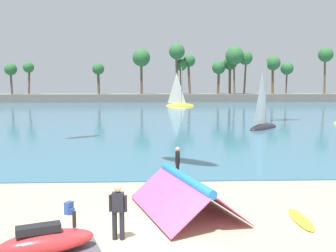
{
  "coord_description": "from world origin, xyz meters",
  "views": [
    {
      "loc": [
        0.05,
        -10.14,
        4.68
      ],
      "look_at": [
        0.8,
        9.73,
        2.28
      ],
      "focal_mm": 40.13,
      "sensor_mm": 36.0,
      "label": 1
    }
  ],
  "objects_px": {
    "person_at_waterline": "(178,163)",
    "surfboard": "(301,219)",
    "sailboat_mid_bay": "(263,122)",
    "backpack_by_trailer": "(69,208)",
    "sailboat_near_shore": "(179,102)",
    "folded_kite": "(186,188)",
    "watercraft_on_trailer": "(47,244)",
    "person_rigging_by_gear": "(118,210)"
  },
  "relations": [
    {
      "from": "person_at_waterline",
      "to": "surfboard",
      "type": "relative_size",
      "value": 0.79
    },
    {
      "from": "person_at_waterline",
      "to": "sailboat_mid_bay",
      "type": "bearing_deg",
      "value": 63.29
    },
    {
      "from": "backpack_by_trailer",
      "to": "sailboat_near_shore",
      "type": "relative_size",
      "value": 0.06
    },
    {
      "from": "folded_kite",
      "to": "surfboard",
      "type": "height_order",
      "value": "folded_kite"
    },
    {
      "from": "folded_kite",
      "to": "backpack_by_trailer",
      "type": "height_order",
      "value": "folded_kite"
    },
    {
      "from": "watercraft_on_trailer",
      "to": "surfboard",
      "type": "relative_size",
      "value": 1.33
    },
    {
      "from": "folded_kite",
      "to": "watercraft_on_trailer",
      "type": "distance_m",
      "value": 5.34
    },
    {
      "from": "watercraft_on_trailer",
      "to": "surfboard",
      "type": "xyz_separation_m",
      "value": [
        7.72,
        2.66,
        -0.48
      ]
    },
    {
      "from": "folded_kite",
      "to": "person_rigging_by_gear",
      "type": "height_order",
      "value": "person_rigging_by_gear"
    },
    {
      "from": "folded_kite",
      "to": "backpack_by_trailer",
      "type": "relative_size",
      "value": 11.52
    },
    {
      "from": "person_rigging_by_gear",
      "to": "folded_kite",
      "type": "bearing_deg",
      "value": 46.0
    },
    {
      "from": "folded_kite",
      "to": "sailboat_near_shore",
      "type": "xyz_separation_m",
      "value": [
        3.56,
        55.83,
        -0.15
      ]
    },
    {
      "from": "person_at_waterline",
      "to": "sailboat_mid_bay",
      "type": "height_order",
      "value": "sailboat_mid_bay"
    },
    {
      "from": "person_at_waterline",
      "to": "watercraft_on_trailer",
      "type": "bearing_deg",
      "value": -116.94
    },
    {
      "from": "person_rigging_by_gear",
      "to": "backpack_by_trailer",
      "type": "height_order",
      "value": "person_rigging_by_gear"
    },
    {
      "from": "watercraft_on_trailer",
      "to": "person_at_waterline",
      "type": "relative_size",
      "value": 1.67
    },
    {
      "from": "person_rigging_by_gear",
      "to": "surfboard",
      "type": "relative_size",
      "value": 0.79
    },
    {
      "from": "folded_kite",
      "to": "sailboat_near_shore",
      "type": "relative_size",
      "value": 0.67
    },
    {
      "from": "folded_kite",
      "to": "sailboat_mid_bay",
      "type": "height_order",
      "value": "sailboat_mid_bay"
    },
    {
      "from": "person_at_waterline",
      "to": "sailboat_near_shore",
      "type": "distance_m",
      "value": 51.99
    },
    {
      "from": "sailboat_near_shore",
      "to": "person_rigging_by_gear",
      "type": "bearing_deg",
      "value": -95.65
    },
    {
      "from": "person_rigging_by_gear",
      "to": "sailboat_mid_bay",
      "type": "bearing_deg",
      "value": 65.11
    },
    {
      "from": "watercraft_on_trailer",
      "to": "surfboard",
      "type": "height_order",
      "value": "watercraft_on_trailer"
    },
    {
      "from": "person_at_waterline",
      "to": "surfboard",
      "type": "height_order",
      "value": "person_at_waterline"
    },
    {
      "from": "person_rigging_by_gear",
      "to": "sailboat_mid_bay",
      "type": "distance_m",
      "value": 27.75
    },
    {
      "from": "watercraft_on_trailer",
      "to": "backpack_by_trailer",
      "type": "relative_size",
      "value": 6.33
    },
    {
      "from": "backpack_by_trailer",
      "to": "sailboat_mid_bay",
      "type": "distance_m",
      "value": 26.69
    },
    {
      "from": "watercraft_on_trailer",
      "to": "sailboat_mid_bay",
      "type": "height_order",
      "value": "sailboat_mid_bay"
    },
    {
      "from": "person_at_waterline",
      "to": "backpack_by_trailer",
      "type": "bearing_deg",
      "value": -135.64
    },
    {
      "from": "backpack_by_trailer",
      "to": "surfboard",
      "type": "xyz_separation_m",
      "value": [
        7.95,
        -0.93,
        -0.17
      ]
    },
    {
      "from": "surfboard",
      "to": "watercraft_on_trailer",
      "type": "bearing_deg",
      "value": -68.32
    },
    {
      "from": "person_at_waterline",
      "to": "person_rigging_by_gear",
      "type": "bearing_deg",
      "value": -109.02
    },
    {
      "from": "surfboard",
      "to": "sailboat_mid_bay",
      "type": "height_order",
      "value": "sailboat_mid_bay"
    },
    {
      "from": "person_rigging_by_gear",
      "to": "surfboard",
      "type": "height_order",
      "value": "person_rigging_by_gear"
    },
    {
      "from": "backpack_by_trailer",
      "to": "sailboat_mid_bay",
      "type": "bearing_deg",
      "value": 59.3
    },
    {
      "from": "person_rigging_by_gear",
      "to": "person_at_waterline",
      "type": "xyz_separation_m",
      "value": [
        2.15,
        6.23,
        0.0
      ]
    },
    {
      "from": "person_rigging_by_gear",
      "to": "sailboat_near_shore",
      "type": "distance_m",
      "value": 58.37
    },
    {
      "from": "person_at_waterline",
      "to": "sailboat_near_shore",
      "type": "relative_size",
      "value": 0.22
    },
    {
      "from": "watercraft_on_trailer",
      "to": "surfboard",
      "type": "bearing_deg",
      "value": 19.05
    },
    {
      "from": "folded_kite",
      "to": "sailboat_mid_bay",
      "type": "bearing_deg",
      "value": 67.49
    },
    {
      "from": "backpack_by_trailer",
      "to": "surfboard",
      "type": "height_order",
      "value": "backpack_by_trailer"
    },
    {
      "from": "watercraft_on_trailer",
      "to": "sailboat_mid_bay",
      "type": "xyz_separation_m",
      "value": [
        13.39,
        26.54,
        0.17
      ]
    }
  ]
}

